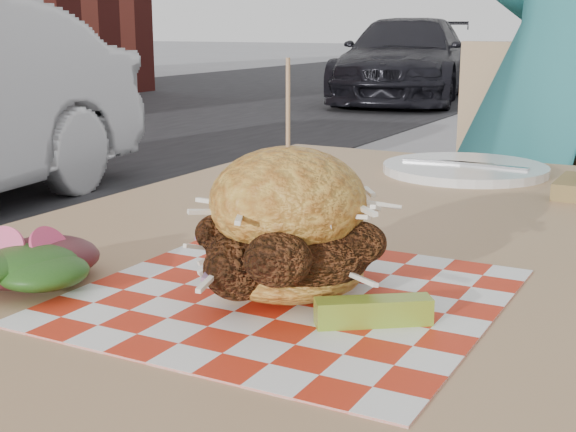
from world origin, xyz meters
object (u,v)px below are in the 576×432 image
(patio_chair, at_px, (532,218))
(sandwich, at_px, (288,232))
(car_dark, at_px, (406,60))
(patio_table, at_px, (359,294))

(patio_chair, height_order, sandwich, sandwich)
(car_dark, relative_size, patio_table, 3.10)
(car_dark, bearing_deg, sandwich, -81.71)
(sandwich, bearing_deg, patio_chair, 91.44)
(car_dark, bearing_deg, patio_chair, -79.23)
(car_dark, xyz_separation_m, patio_chair, (3.36, -8.35, 0.01))
(patio_chair, bearing_deg, car_dark, 114.09)
(car_dark, height_order, sandwich, car_dark)
(patio_table, bearing_deg, patio_chair, 89.79)
(patio_chair, bearing_deg, sandwich, -86.38)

